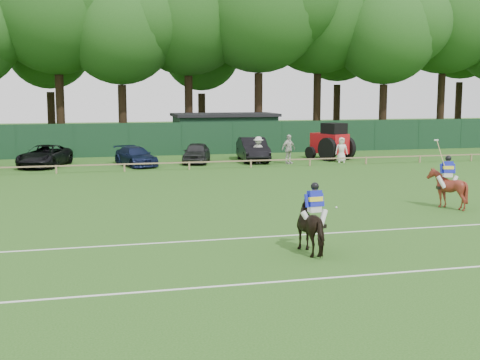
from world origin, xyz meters
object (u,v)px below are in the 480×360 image
object	(u,v)px
tractor	(331,142)
estate_black	(253,149)
horse_dark	(314,227)
utility_shed	(225,132)
spectator_mid	(288,149)
spectator_right	(341,150)
horse_chestnut	(447,188)
hatch_grey	(197,153)
spectator_left	(258,150)
polo_ball	(336,208)
suv_black	(44,156)
sedan_navy	(136,156)

from	to	relation	value
tractor	estate_black	bearing A→B (deg)	155.16
horse_dark	utility_shed	distance (m)	33.74
horse_dark	tractor	distance (m)	26.92
spectator_mid	spectator_right	bearing A→B (deg)	-24.93
horse_chestnut	spectator_mid	bearing A→B (deg)	-70.98
hatch_grey	spectator_left	bearing A→B (deg)	-3.19
spectator_right	polo_ball	world-z (taller)	spectator_right
suv_black	hatch_grey	bearing A→B (deg)	17.23
spectator_right	polo_ball	xyz separation A→B (m)	(-7.06, -16.08, -0.82)
sedan_navy	polo_ball	distance (m)	18.76
estate_black	spectator_right	world-z (taller)	spectator_right
utility_shed	tractor	world-z (taller)	utility_shed
estate_black	utility_shed	distance (m)	8.39
estate_black	spectator_left	distance (m)	1.55
polo_ball	tractor	size ratio (longest dim) A/B	0.02
sedan_navy	tractor	bearing A→B (deg)	-14.69
horse_dark	hatch_grey	bearing A→B (deg)	-98.47
spectator_right	suv_black	bearing A→B (deg)	-172.86
utility_shed	suv_black	bearing A→B (deg)	-149.31
suv_black	utility_shed	bearing A→B (deg)	49.35
horse_chestnut	suv_black	distance (m)	25.95
horse_chestnut	hatch_grey	bearing A→B (deg)	-54.76
hatch_grey	utility_shed	xyz separation A→B (m)	(3.88, 8.46, 0.84)
sedan_navy	estate_black	world-z (taller)	estate_black
spectator_mid	spectator_right	size ratio (longest dim) A/B	1.15
hatch_grey	polo_ball	xyz separation A→B (m)	(2.63, -18.23, -0.65)
horse_dark	spectator_right	world-z (taller)	spectator_right
hatch_grey	horse_dark	bearing A→B (deg)	-75.29
horse_dark	suv_black	xyz separation A→B (m)	(-9.06, 25.18, -0.11)
spectator_right	tractor	distance (m)	1.99
horse_dark	tractor	size ratio (longest dim) A/B	0.52
sedan_navy	polo_ball	size ratio (longest dim) A/B	47.67
spectator_mid	suv_black	bearing A→B (deg)	148.46
horse_chestnut	utility_shed	size ratio (longest dim) A/B	0.20
spectator_left	polo_ball	xyz separation A→B (m)	(-1.33, -16.79, -0.87)
horse_chestnut	estate_black	xyz separation A→B (m)	(-3.15, 19.36, -0.02)
spectator_mid	tractor	bearing A→B (deg)	2.49
spectator_right	utility_shed	xyz separation A→B (m)	(-5.81, 10.61, 0.68)
horse_dark	estate_black	size ratio (longest dim) A/B	0.38
hatch_grey	spectator_left	world-z (taller)	spectator_left
utility_shed	horse_dark	bearing A→B (deg)	-98.15
horse_chestnut	estate_black	world-z (taller)	horse_chestnut
estate_black	tractor	size ratio (longest dim) A/B	1.36
estate_black	spectator_left	xyz separation A→B (m)	(-0.05, -1.55, 0.09)
sedan_navy	hatch_grey	bearing A→B (deg)	-6.77
spectator_mid	polo_ball	bearing A→B (deg)	-124.73
spectator_mid	horse_chestnut	bearing A→B (deg)	-109.12
horse_chestnut	tractor	distance (m)	19.23
suv_black	spectator_right	world-z (taller)	spectator_right
spectator_right	utility_shed	size ratio (longest dim) A/B	0.20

